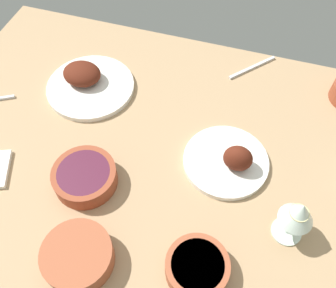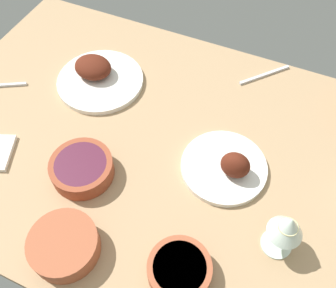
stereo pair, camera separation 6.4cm
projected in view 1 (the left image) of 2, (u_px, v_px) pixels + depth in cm
name	position (u px, v px, depth cm)	size (l,w,h in cm)	color
dining_table	(168.00, 152.00, 99.43)	(140.00, 90.00, 4.00)	tan
plate_center_main	(88.00, 82.00, 108.99)	(26.16, 26.16, 7.11)	white
plate_far_side	(229.00, 161.00, 93.21)	(22.18, 22.18, 8.62)	white
bowl_onions	(85.00, 177.00, 89.75)	(15.85, 15.85, 4.86)	brown
bowl_potatoes	(78.00, 256.00, 78.21)	(15.44, 15.44, 5.41)	#A35133
bowl_pasta	(197.00, 267.00, 77.27)	(13.79, 13.79, 4.61)	#A35133
wine_glass	(298.00, 214.00, 76.25)	(7.60, 7.60, 14.00)	silver
fork_loose	(252.00, 67.00, 114.94)	(17.80, 0.90, 0.80)	silver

